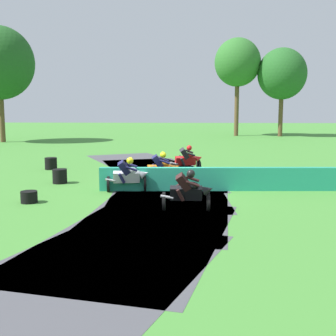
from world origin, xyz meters
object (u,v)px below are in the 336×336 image
motorcycle_trailing_orange (161,169)px  tire_stack_mid_a (29,197)px  tire_stack_mid_b (60,176)px  motorcycle_lead_black (189,191)px  tire_stack_far (51,163)px  motorcycle_fourth_red (187,159)px  motorcycle_chase_white (128,175)px

motorcycle_trailing_orange → tire_stack_mid_a: (-4.29, -3.71, -0.46)m
motorcycle_trailing_orange → tire_stack_mid_b: bearing=179.4°
motorcycle_lead_black → tire_stack_far: 11.21m
motorcycle_lead_black → tire_stack_mid_b: (-5.42, 4.76, -0.34)m
motorcycle_fourth_red → motorcycle_trailing_orange: bearing=-107.9°
motorcycle_chase_white → motorcycle_trailing_orange: motorcycle_trailing_orange is taller
motorcycle_trailing_orange → tire_stack_mid_b: size_ratio=2.78×
motorcycle_trailing_orange → motorcycle_lead_black: bearing=-76.7°
motorcycle_lead_black → motorcycle_fourth_red: size_ratio=0.97×
tire_stack_far → motorcycle_trailing_orange: bearing=-34.4°
tire_stack_mid_b → tire_stack_far: (-1.59, 3.98, -0.00)m
motorcycle_lead_black → motorcycle_fourth_red: bearing=90.4°
motorcycle_fourth_red → motorcycle_chase_white: bearing=-114.1°
motorcycle_lead_black → tire_stack_mid_a: motorcycle_lead_black is taller
tire_stack_mid_a → tire_stack_mid_b: size_ratio=0.93×
motorcycle_chase_white → motorcycle_fourth_red: size_ratio=0.98×
motorcycle_lead_black → motorcycle_chase_white: bearing=126.8°
tire_stack_mid_b → tire_stack_far: same height
motorcycle_lead_black → tire_stack_far: bearing=128.7°
motorcycle_lead_black → motorcycle_trailing_orange: size_ratio=1.00×
motorcycle_chase_white → tire_stack_mid_a: 3.77m
motorcycle_fourth_red → tire_stack_mid_a: (-5.36, -7.00, -0.44)m
motorcycle_trailing_orange → tire_stack_far: motorcycle_trailing_orange is taller
motorcycle_trailing_orange → motorcycle_chase_white: bearing=-124.5°
motorcycle_lead_black → motorcycle_chase_white: size_ratio=1.00×
tire_stack_far → motorcycle_chase_white: bearing=-50.4°
motorcycle_trailing_orange → tire_stack_far: 7.14m
motorcycle_fourth_red → tire_stack_mid_a: bearing=-127.4°
motorcycle_fourth_red → tire_stack_mid_a: size_ratio=3.06×
motorcycle_fourth_red → tire_stack_far: size_ratio=2.82×
motorcycle_fourth_red → tire_stack_far: motorcycle_fourth_red is taller
motorcycle_lead_black → motorcycle_chase_white: 3.80m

